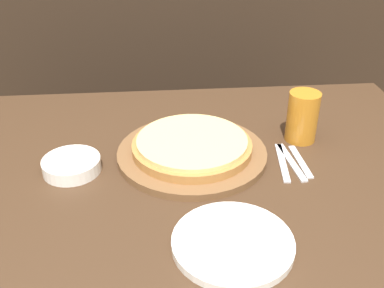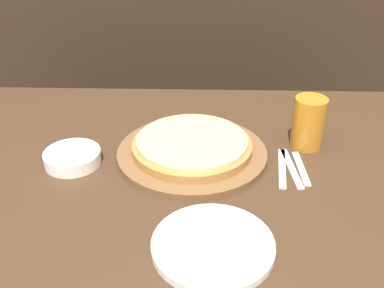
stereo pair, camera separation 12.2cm
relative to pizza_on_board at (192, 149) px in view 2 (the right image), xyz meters
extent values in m
cube|color=#3D2819|center=(-0.06, -0.04, -0.39)|extent=(1.59, 1.01, 0.72)
cylinder|color=brown|center=(0.00, 0.00, -0.01)|extent=(0.41, 0.41, 0.02)
cylinder|color=#A87038|center=(0.00, 0.00, 0.01)|extent=(0.33, 0.33, 0.02)
cylinder|color=#E0C175|center=(0.00, 0.00, 0.03)|extent=(0.30, 0.30, 0.01)
cylinder|color=#B7701E|center=(0.33, 0.07, 0.05)|extent=(0.09, 0.09, 0.15)
cylinder|color=white|center=(0.33, 0.07, 0.12)|extent=(0.09, 0.09, 0.02)
cylinder|color=white|center=(0.05, -0.36, -0.02)|extent=(0.26, 0.26, 0.02)
cylinder|color=white|center=(-0.32, -0.04, -0.01)|extent=(0.15, 0.15, 0.04)
cube|color=silver|center=(0.24, -0.06, -0.02)|extent=(0.04, 0.19, 0.00)
cube|color=silver|center=(0.27, -0.06, -0.02)|extent=(0.03, 0.19, 0.00)
cube|color=silver|center=(0.29, -0.06, -0.02)|extent=(0.02, 0.16, 0.00)
camera|label=1|loc=(-0.09, -1.05, 0.64)|focal=42.00mm
camera|label=2|loc=(0.03, -1.06, 0.64)|focal=42.00mm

